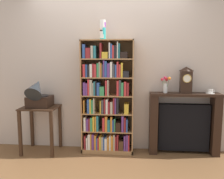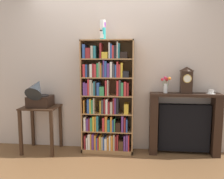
{
  "view_description": "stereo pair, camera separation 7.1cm",
  "coord_description": "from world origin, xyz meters",
  "px_view_note": "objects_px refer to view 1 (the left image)",
  "views": [
    {
      "loc": [
        0.38,
        -3.43,
        1.48
      ],
      "look_at": [
        0.07,
        0.13,
        1.01
      ],
      "focal_mm": 37.06,
      "sensor_mm": 36.0,
      "label": 1
    },
    {
      "loc": [
        0.46,
        -3.42,
        1.48
      ],
      "look_at": [
        0.07,
        0.13,
        1.01
      ],
      "focal_mm": 37.06,
      "sensor_mm": 36.0,
      "label": 2
    }
  ],
  "objects_px": {
    "mantel_clock": "(186,80)",
    "flower_vase": "(166,84)",
    "cup_stack": "(103,30)",
    "fireplace_mantel": "(184,124)",
    "gramophone": "(38,95)",
    "teacup_with_saucer": "(210,92)",
    "bookshelf": "(106,102)",
    "side_table_left": "(41,118)"
  },
  "relations": [
    {
      "from": "mantel_clock",
      "to": "teacup_with_saucer",
      "type": "height_order",
      "value": "mantel_clock"
    },
    {
      "from": "cup_stack",
      "to": "flower_vase",
      "type": "relative_size",
      "value": 1.13
    },
    {
      "from": "gramophone",
      "to": "fireplace_mantel",
      "type": "height_order",
      "value": "gramophone"
    },
    {
      "from": "gramophone",
      "to": "cup_stack",
      "type": "bearing_deg",
      "value": 6.65
    },
    {
      "from": "cup_stack",
      "to": "mantel_clock",
      "type": "xyz_separation_m",
      "value": [
        1.26,
        0.06,
        -0.75
      ]
    },
    {
      "from": "fireplace_mantel",
      "to": "teacup_with_saucer",
      "type": "height_order",
      "value": "teacup_with_saucer"
    },
    {
      "from": "side_table_left",
      "to": "fireplace_mantel",
      "type": "height_order",
      "value": "fireplace_mantel"
    },
    {
      "from": "fireplace_mantel",
      "to": "flower_vase",
      "type": "xyz_separation_m",
      "value": [
        -0.3,
        -0.02,
        0.62
      ]
    },
    {
      "from": "bookshelf",
      "to": "teacup_with_saucer",
      "type": "relative_size",
      "value": 13.32
    },
    {
      "from": "gramophone",
      "to": "teacup_with_saucer",
      "type": "distance_m",
      "value": 2.63
    },
    {
      "from": "fireplace_mantel",
      "to": "teacup_with_saucer",
      "type": "bearing_deg",
      "value": -3.23
    },
    {
      "from": "cup_stack",
      "to": "fireplace_mantel",
      "type": "distance_m",
      "value": 1.91
    },
    {
      "from": "side_table_left",
      "to": "fireplace_mantel",
      "type": "bearing_deg",
      "value": 3.41
    },
    {
      "from": "bookshelf",
      "to": "side_table_left",
      "type": "height_order",
      "value": "bookshelf"
    },
    {
      "from": "bookshelf",
      "to": "cup_stack",
      "type": "relative_size",
      "value": 6.14
    },
    {
      "from": "gramophone",
      "to": "bookshelf",
      "type": "bearing_deg",
      "value": 8.17
    },
    {
      "from": "bookshelf",
      "to": "gramophone",
      "type": "bearing_deg",
      "value": -171.83
    },
    {
      "from": "mantel_clock",
      "to": "flower_vase",
      "type": "xyz_separation_m",
      "value": [
        -0.3,
        0.0,
        -0.07
      ]
    },
    {
      "from": "side_table_left",
      "to": "teacup_with_saucer",
      "type": "height_order",
      "value": "teacup_with_saucer"
    },
    {
      "from": "gramophone",
      "to": "mantel_clock",
      "type": "bearing_deg",
      "value": 4.34
    },
    {
      "from": "fireplace_mantel",
      "to": "mantel_clock",
      "type": "xyz_separation_m",
      "value": [
        0.0,
        -0.02,
        0.69
      ]
    },
    {
      "from": "flower_vase",
      "to": "side_table_left",
      "type": "bearing_deg",
      "value": -176.67
    },
    {
      "from": "bookshelf",
      "to": "side_table_left",
      "type": "xyz_separation_m",
      "value": [
        -1.04,
        -0.09,
        -0.27
      ]
    },
    {
      "from": "mantel_clock",
      "to": "fireplace_mantel",
      "type": "bearing_deg",
      "value": 96.6
    },
    {
      "from": "gramophone",
      "to": "fireplace_mantel",
      "type": "distance_m",
      "value": 2.31
    },
    {
      "from": "side_table_left",
      "to": "bookshelf",
      "type": "bearing_deg",
      "value": 4.93
    },
    {
      "from": "bookshelf",
      "to": "fireplace_mantel",
      "type": "distance_m",
      "value": 1.26
    },
    {
      "from": "cup_stack",
      "to": "mantel_clock",
      "type": "bearing_deg",
      "value": 2.5
    },
    {
      "from": "teacup_with_saucer",
      "to": "flower_vase",
      "type": "bearing_deg",
      "value": 179.97
    },
    {
      "from": "flower_vase",
      "to": "cup_stack",
      "type": "bearing_deg",
      "value": -176.56
    },
    {
      "from": "fireplace_mantel",
      "to": "teacup_with_saucer",
      "type": "distance_m",
      "value": 0.63
    },
    {
      "from": "side_table_left",
      "to": "flower_vase",
      "type": "bearing_deg",
      "value": 3.33
    },
    {
      "from": "cup_stack",
      "to": "fireplace_mantel",
      "type": "height_order",
      "value": "cup_stack"
    },
    {
      "from": "gramophone",
      "to": "teacup_with_saucer",
      "type": "bearing_deg",
      "value": 3.78
    },
    {
      "from": "gramophone",
      "to": "fireplace_mantel",
      "type": "relative_size",
      "value": 0.48
    },
    {
      "from": "cup_stack",
      "to": "flower_vase",
      "type": "distance_m",
      "value": 1.26
    },
    {
      "from": "mantel_clock",
      "to": "flower_vase",
      "type": "distance_m",
      "value": 0.31
    },
    {
      "from": "bookshelf",
      "to": "gramophone",
      "type": "height_order",
      "value": "bookshelf"
    },
    {
      "from": "gramophone",
      "to": "flower_vase",
      "type": "distance_m",
      "value": 1.97
    },
    {
      "from": "cup_stack",
      "to": "teacup_with_saucer",
      "type": "xyz_separation_m",
      "value": [
        1.63,
        0.06,
        -0.92
      ]
    },
    {
      "from": "cup_stack",
      "to": "teacup_with_saucer",
      "type": "distance_m",
      "value": 1.87
    },
    {
      "from": "gramophone",
      "to": "teacup_with_saucer",
      "type": "relative_size",
      "value": 3.83
    }
  ]
}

